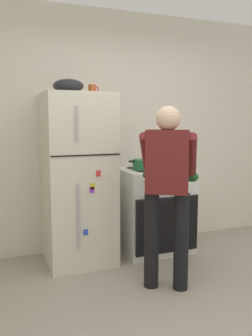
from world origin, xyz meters
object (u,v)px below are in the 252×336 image
at_px(coffee_mug, 92,89).
at_px(pepper_mill, 169,159).
at_px(refrigerator, 78,179).
at_px(person_cook, 167,181).
at_px(stove_range, 154,210).
at_px(red_pot, 143,164).
at_px(mixing_bowl, 68,86).

relative_size(coffee_mug, pepper_mill, 0.74).
distance_m(refrigerator, person_cook, 1.05).
distance_m(refrigerator, coffee_mug, 0.94).
distance_m(stove_range, red_pot, 0.56).
xyz_separation_m(stove_range, mixing_bowl, (-0.95, 0.01, 1.35)).
bearing_deg(red_pot, mixing_bowl, 176.40).
relative_size(refrigerator, stove_range, 1.85).
relative_size(stove_range, mixing_bowl, 3.10).
bearing_deg(pepper_mill, person_cook, -119.07).
distance_m(red_pot, mixing_bowl, 1.14).
xyz_separation_m(red_pot, coffee_mug, (-0.53, 0.10, 0.80)).
relative_size(red_pot, pepper_mill, 2.15).
distance_m(refrigerator, mixing_bowl, 0.95).
distance_m(refrigerator, pepper_mill, 1.20).
distance_m(person_cook, mixing_bowl, 1.39).
relative_size(coffee_mug, mixing_bowl, 0.37).
relative_size(red_pot, coffee_mug, 2.91).
relative_size(refrigerator, mixing_bowl, 5.74).
height_order(refrigerator, person_cook, refrigerator).
height_order(stove_range, coffee_mug, coffee_mug).
relative_size(refrigerator, red_pot, 5.36).
xyz_separation_m(pepper_mill, mixing_bowl, (-1.25, -0.20, 0.80)).
bearing_deg(stove_range, refrigerator, 179.34).
relative_size(red_pot, mixing_bowl, 1.07).
height_order(stove_range, person_cook, person_cook).
distance_m(stove_range, pepper_mill, 0.66).
distance_m(stove_range, person_cook, 1.03).
bearing_deg(red_pot, stove_range, 13.92).
relative_size(person_cook, pepper_mill, 10.51).
height_order(stove_range, red_pot, red_pot).
bearing_deg(coffee_mug, person_cook, -66.64).
bearing_deg(refrigerator, coffee_mug, 15.40).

